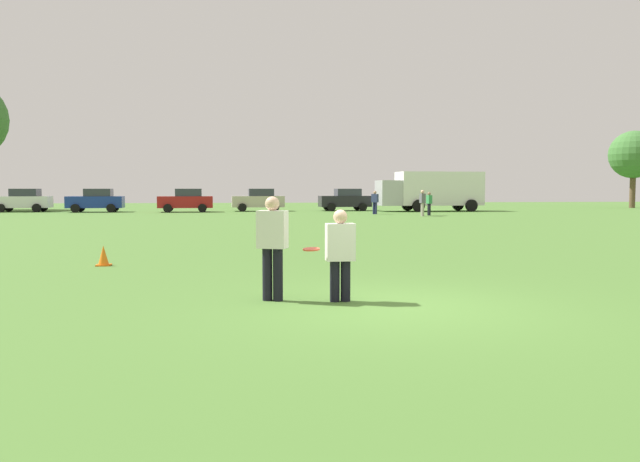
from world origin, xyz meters
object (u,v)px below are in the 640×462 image
(frisbee, at_px, (311,249))
(parked_car_mid_right, at_px, (259,200))
(traffic_cone, at_px, (103,256))
(parked_car_near_right, at_px, (345,200))
(player_defender, at_px, (340,251))
(bystander_field_marshal, at_px, (375,201))
(bystander_sideline_watcher, at_px, (429,202))
(parked_car_mid_left, at_px, (96,200))
(bystander_far_jogger, at_px, (422,201))
(parked_car_center, at_px, (186,200))
(player_thrower, at_px, (272,242))
(box_truck, at_px, (432,190))
(parked_car_near_left, at_px, (23,200))

(frisbee, xyz_separation_m, parked_car_mid_right, (0.08, 40.65, 0.07))
(traffic_cone, xyz_separation_m, parked_car_near_right, (11.59, 35.47, 0.69))
(parked_car_near_right, bearing_deg, player_defender, -99.45)
(frisbee, relative_size, bystander_field_marshal, 0.16)
(bystander_sideline_watcher, relative_size, bystander_field_marshal, 0.95)
(player_defender, bearing_deg, parked_car_near_right, 80.55)
(parked_car_near_right, height_order, bystander_sideline_watcher, parked_car_near_right)
(parked_car_mid_left, height_order, bystander_field_marshal, parked_car_mid_left)
(parked_car_mid_right, relative_size, bystander_far_jogger, 2.48)
(parked_car_near_right, bearing_deg, parked_car_center, -173.92)
(player_thrower, bearing_deg, bystander_sideline_watcher, 68.66)
(parked_car_mid_left, bearing_deg, traffic_cone, -76.77)
(parked_car_center, xyz_separation_m, box_truck, (19.61, -0.50, 0.83))
(frisbee, bearing_deg, box_truck, 70.15)
(parked_car_near_left, xyz_separation_m, parked_car_mid_right, (18.42, -0.56, 0.00))
(frisbee, height_order, bystander_field_marshal, bystander_field_marshal)
(box_truck, relative_size, bystander_field_marshal, 5.18)
(frisbee, bearing_deg, parked_car_near_left, 114.00)
(parked_car_mid_left, height_order, parked_car_near_right, same)
(frisbee, distance_m, parked_car_mid_right, 40.65)
(frisbee, relative_size, parked_car_near_right, 0.06)
(player_defender, relative_size, frisbee, 5.44)
(bystander_sideline_watcher, xyz_separation_m, bystander_far_jogger, (-0.79, -1.08, 0.08))
(player_defender, relative_size, parked_car_mid_left, 0.34)
(traffic_cone, bearing_deg, bystander_sideline_watcher, 58.50)
(player_thrower, bearing_deg, traffic_cone, 126.69)
(parked_car_near_left, distance_m, parked_car_mid_left, 5.89)
(parked_car_near_left, bearing_deg, player_thrower, -66.58)
(parked_car_near_right, bearing_deg, bystander_sideline_watcher, -66.83)
(traffic_cone, bearing_deg, parked_car_near_right, 71.90)
(bystander_sideline_watcher, bearing_deg, bystander_field_marshal, 141.69)
(traffic_cone, distance_m, parked_car_mid_right, 35.66)
(box_truck, xyz_separation_m, bystander_sideline_watcher, (-2.62, -7.87, -0.86))
(frisbee, height_order, box_truck, box_truck)
(parked_car_mid_right, xyz_separation_m, bystander_far_jogger, (10.55, -10.73, 0.05))
(parked_car_near_left, relative_size, parked_car_center, 1.00)
(player_defender, bearing_deg, bystander_field_marshal, 77.01)
(player_defender, relative_size, box_truck, 0.17)
(player_thrower, height_order, bystander_sideline_watcher, player_thrower)
(parked_car_near_right, height_order, box_truck, box_truck)
(parked_car_mid_right, distance_m, bystander_far_jogger, 15.05)
(player_thrower, xyz_separation_m, parked_car_near_right, (7.85, 40.50, -0.03))
(parked_car_near_left, xyz_separation_m, parked_car_mid_left, (5.80, -1.06, 0.00))
(traffic_cone, distance_m, parked_car_near_right, 37.32)
(box_truck, relative_size, bystander_sideline_watcher, 5.43)
(player_thrower, height_order, parked_car_center, parked_car_center)
(parked_car_center, bearing_deg, bystander_far_jogger, -30.27)
(parked_car_center, height_order, parked_car_mid_right, same)
(traffic_cone, xyz_separation_m, bystander_field_marshal, (12.55, 28.27, 0.71))
(player_defender, distance_m, traffic_cone, 7.14)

